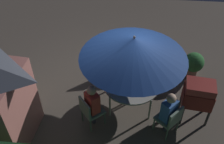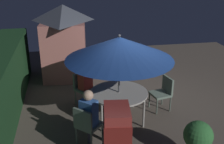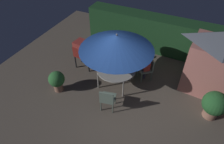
% 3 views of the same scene
% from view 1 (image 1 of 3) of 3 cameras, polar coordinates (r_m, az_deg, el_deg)
% --- Properties ---
extents(ground_plane, '(11.00, 11.00, 0.00)m').
position_cam_1_polar(ground_plane, '(7.69, -0.10, -2.79)').
color(ground_plane, brown).
extents(patio_table, '(1.42, 1.42, 0.73)m').
position_cam_1_polar(patio_table, '(6.76, 4.13, -2.73)').
color(patio_table, '#B2ADA3').
rests_on(patio_table, ground).
extents(patio_umbrella, '(2.53, 2.53, 2.16)m').
position_cam_1_polar(patio_umbrella, '(6.00, 4.67, 5.17)').
color(patio_umbrella, '#4C4C51').
rests_on(patio_umbrella, ground).
extents(bbq_grill, '(0.76, 0.58, 1.20)m').
position_cam_1_polar(bbq_grill, '(6.59, 18.04, -4.64)').
color(bbq_grill, maroon).
rests_on(bbq_grill, ground).
extents(chair_near_shed, '(0.65, 0.65, 0.90)m').
position_cam_1_polar(chair_near_shed, '(6.40, -4.79, -8.19)').
color(chair_near_shed, slate).
rests_on(chair_near_shed, ground).
extents(chair_far_side, '(0.65, 0.65, 0.90)m').
position_cam_1_polar(chair_far_side, '(6.36, 12.40, -9.79)').
color(chair_far_side, slate).
rests_on(chair_far_side, ground).
extents(chair_toward_hedge, '(0.55, 0.55, 0.90)m').
position_cam_1_polar(chair_toward_hedge, '(7.79, 2.51, 2.98)').
color(chair_toward_hedge, slate).
rests_on(chair_toward_hedge, ground).
extents(potted_plant_by_shed, '(0.58, 0.58, 0.83)m').
position_cam_1_polar(potted_plant_by_shed, '(8.00, 17.11, 1.72)').
color(potted_plant_by_shed, '#936651').
rests_on(potted_plant_by_shed, ground).
extents(potted_plant_by_grill, '(0.77, 0.77, 1.00)m').
position_cam_1_polar(potted_plant_by_grill, '(7.66, -22.01, -1.13)').
color(potted_plant_by_grill, '#936651').
rests_on(potted_plant_by_grill, ground).
extents(person_in_red, '(0.40, 0.41, 1.26)m').
position_cam_1_polar(person_in_red, '(6.23, -4.25, -6.30)').
color(person_in_red, '#CC3D33').
rests_on(person_in_red, ground).
extents(person_in_blue, '(0.41, 0.41, 1.26)m').
position_cam_1_polar(person_in_blue, '(6.19, 12.14, -7.84)').
color(person_in_blue, '#3866B2').
rests_on(person_in_blue, ground).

